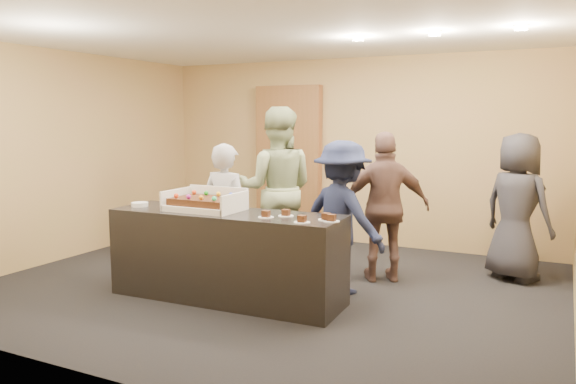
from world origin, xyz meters
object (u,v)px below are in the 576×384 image
Objects in this scene: serving_counter at (227,256)px; person_sage_man at (277,189)px; person_navy_man at (342,218)px; person_dark_suit at (517,207)px; person_brown_extra at (385,207)px; storage_cabinet at (289,162)px; person_server_grey at (226,214)px; cake_box at (206,205)px; sheet_cake at (205,201)px; plate_stack at (140,204)px.

person_sage_man is (-0.09, 1.27, 0.54)m from serving_counter.
person_sage_man reaches higher than person_navy_man.
person_dark_suit is at bearing 36.86° from serving_counter.
person_brown_extra is (1.24, 1.36, 0.40)m from serving_counter.
person_server_grey is (0.50, -2.56, -0.38)m from storage_cabinet.
person_brown_extra is (1.33, 0.09, -0.14)m from person_sage_man.
storage_cabinet reaches higher than person_server_grey.
person_brown_extra reaches higher than serving_counter.
cake_box is 1.17× the size of sheet_cake.
person_navy_man is at bearing 39.04° from person_brown_extra.
serving_counter is 0.60m from sheet_cake.
sheet_cake is 3.60× the size of plate_stack.
cake_box is 0.38× the size of person_sage_man.
person_dark_suit is at bearing -148.22° from person_server_grey.
person_dark_suit is (3.59, 2.17, -0.08)m from plate_stack.
plate_stack is at bearing -176.28° from serving_counter.
person_navy_man is at bearing 35.18° from serving_counter.
plate_stack is 2.70m from person_brown_extra.
cake_box reaches higher than serving_counter.
storage_cabinet is at bearing -31.48° from person_navy_man.
storage_cabinet is at bearing 100.14° from sheet_cake.
person_navy_man is (1.22, 0.71, -0.14)m from cake_box.
person_dark_suit reaches higher than cake_box.
serving_counter is 0.56m from cake_box.
person_sage_man is 2.77m from person_dark_suit.
cake_box is at bearing 14.51° from person_brown_extra.
sheet_cake is at bearing -79.86° from storage_cabinet.
person_brown_extra is (1.50, 1.33, -0.10)m from cake_box.
person_dark_suit is at bearing -119.24° from person_navy_man.
person_navy_man reaches higher than plate_stack.
person_server_grey is at bearing -78.97° from storage_cabinet.
serving_counter is 1.53× the size of person_server_grey.
sheet_cake is 0.78m from plate_stack.
person_sage_man is (0.17, 1.24, 0.04)m from cake_box.
person_dark_suit is at bearing 173.57° from person_sage_man.
plate_stack is at bearing -94.16° from storage_cabinet.
sheet_cake is 1.28m from person_sage_man.
person_navy_man is 0.69m from person_brown_extra.
person_sage_man is at bearing 55.73° from plate_stack.
storage_cabinet is (-0.80, 3.01, 0.71)m from serving_counter.
storage_cabinet is at bearing -66.25° from person_brown_extra.
sheet_cake is at bearing 65.51° from person_dark_suit.
person_server_grey is at bearing 120.91° from serving_counter.
serving_counter is 3.77× the size of sheet_cake.
person_server_grey is at bearing 95.11° from sheet_cake.
plate_stack is 0.93m from person_server_grey.
storage_cabinet reaches higher than person_navy_man.
plate_stack is 2.16m from person_navy_man.
person_brown_extra is 1.01× the size of person_dark_suit.
person_navy_man is (1.99, 0.84, -0.12)m from plate_stack.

